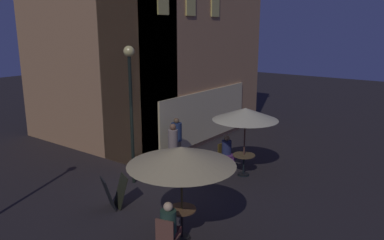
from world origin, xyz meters
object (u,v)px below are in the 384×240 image
at_px(cafe_table_0, 182,218).
at_px(patron_seated_1, 228,151).
at_px(patio_umbrella_1, 245,114).
at_px(patron_standing_3, 173,150).
at_px(menu_sandwich_board, 114,192).
at_px(cafe_table_1, 244,160).
at_px(cafe_chair_0, 167,235).
at_px(street_lamp_near_corner, 130,89).
at_px(cafe_chair_1, 225,153).
at_px(patron_standing_2, 177,142).
at_px(patron_seated_0, 169,225).
at_px(patio_umbrella_0, 181,156).

relative_size(cafe_table_0, patron_seated_1, 0.63).
distance_m(patio_umbrella_1, patron_standing_3, 2.64).
bearing_deg(menu_sandwich_board, cafe_table_1, 3.79).
bearing_deg(patron_seated_1, cafe_table_0, -61.43).
xyz_separation_m(cafe_table_0, cafe_table_1, (4.35, 0.77, -0.01)).
xyz_separation_m(cafe_table_1, cafe_chair_0, (-5.14, -0.98, 0.02)).
height_order(patio_umbrella_1, patron_standing_3, patio_umbrella_1).
relative_size(street_lamp_near_corner, cafe_chair_1, 4.78).
relative_size(patron_seated_1, patron_standing_2, 0.70).
xyz_separation_m(street_lamp_near_corner, patron_seated_0, (-2.35, -3.46, -2.31)).
height_order(menu_sandwich_board, cafe_chair_0, cafe_chair_0).
distance_m(street_lamp_near_corner, cafe_table_0, 4.45).
relative_size(street_lamp_near_corner, cafe_table_0, 5.63).
xyz_separation_m(street_lamp_near_corner, cafe_table_1, (2.65, -2.51, -2.50)).
bearing_deg(street_lamp_near_corner, cafe_chair_1, -30.59).
relative_size(cafe_chair_0, patron_standing_2, 0.54).
bearing_deg(patron_seated_1, cafe_chair_1, -180.00).
bearing_deg(patio_umbrella_0, cafe_table_0, 63.43).
bearing_deg(patron_standing_3, cafe_chair_1, -120.24).
relative_size(street_lamp_near_corner, patio_umbrella_1, 1.87).
height_order(menu_sandwich_board, patron_seated_0, patron_seated_0).
height_order(patio_umbrella_0, patron_seated_0, patio_umbrella_0).
distance_m(cafe_table_1, patron_standing_3, 2.39).
xyz_separation_m(patio_umbrella_0, cafe_chair_0, (-0.80, -0.21, -1.50)).
relative_size(cafe_chair_1, patron_seated_0, 0.72).
distance_m(patio_umbrella_0, cafe_chair_0, 1.71).
bearing_deg(menu_sandwich_board, cafe_chair_0, -83.68).
distance_m(cafe_chair_0, patron_standing_3, 4.65).
height_order(cafe_chair_0, patron_standing_2, patron_standing_2).
relative_size(cafe_chair_0, patron_standing_3, 0.52).
xyz_separation_m(menu_sandwich_board, patio_umbrella_0, (-0.14, -2.46, 1.60)).
relative_size(cafe_table_1, patron_standing_2, 0.43).
relative_size(menu_sandwich_board, cafe_chair_0, 0.94).
bearing_deg(street_lamp_near_corner, patio_umbrella_0, -117.27).
height_order(cafe_table_1, patron_standing_3, patron_standing_3).
relative_size(cafe_table_1, cafe_chair_1, 0.82).
distance_m(menu_sandwich_board, patron_standing_3, 2.78).
height_order(cafe_table_0, patio_umbrella_0, patio_umbrella_0).
height_order(patron_seated_0, patron_seated_1, patron_seated_0).
xyz_separation_m(menu_sandwich_board, cafe_chair_0, (-0.94, -2.67, 0.10)).
height_order(patron_standing_2, patron_standing_3, patron_standing_3).
bearing_deg(street_lamp_near_corner, patron_seated_0, -124.21).
xyz_separation_m(cafe_table_1, cafe_chair_1, (0.15, 0.85, 0.03)).
bearing_deg(cafe_table_1, patron_seated_1, 79.74).
xyz_separation_m(cafe_chair_1, patron_seated_0, (-5.16, -1.80, 0.16)).
bearing_deg(patron_standing_3, patron_standing_2, -56.04).
xyz_separation_m(street_lamp_near_corner, patron_standing_2, (2.08, -0.09, -2.15)).
bearing_deg(patron_seated_1, cafe_table_1, 0.00).
bearing_deg(patron_standing_3, patron_seated_0, 129.52).
xyz_separation_m(menu_sandwich_board, patron_standing_3, (2.73, 0.15, 0.47)).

